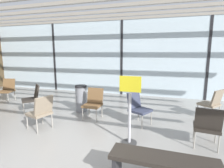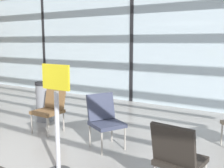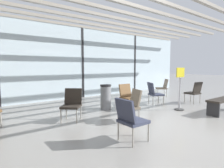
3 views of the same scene
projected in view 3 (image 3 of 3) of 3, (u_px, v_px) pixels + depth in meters
The scene contains 16 objects.
ground_plane at pixel (179, 122), 4.90m from camera, with size 60.00×60.00×0.00m, color gray.
glass_curtain_wall at pixel (82, 63), 8.83m from camera, with size 14.00×0.08×3.29m, color silver.
window_mullion_1 at pixel (82, 63), 8.83m from camera, with size 0.10×0.12×3.29m, color black.
window_mullion_2 at pixel (134, 64), 10.97m from camera, with size 0.10×0.12×3.29m, color black.
ceiling_slats at pixel (130, 10), 6.08m from camera, with size 13.72×6.72×0.10m.
parked_airplane at pixel (45, 60), 12.85m from camera, with size 11.77×3.94×3.94m.
lounge_chair_0 at pixel (194, 91), 7.40m from camera, with size 0.53×0.57×0.87m.
lounge_chair_1 at pixel (131, 103), 4.93m from camera, with size 0.65×0.62×0.87m.
lounge_chair_2 at pixel (130, 117), 3.57m from camera, with size 0.53×0.48×0.87m.
lounge_chair_3 at pixel (72, 102), 5.06m from camera, with size 0.71×0.71×0.87m.
lounge_chair_4 at pixel (127, 95), 6.39m from camera, with size 0.49×0.54×0.87m.
lounge_chair_6 at pixel (163, 86), 9.17m from camera, with size 0.71×0.70×0.87m.
lounge_chair_7 at pixel (154, 92), 7.12m from camera, with size 0.69×0.67×0.87m.
waiting_bench at pixel (223, 102), 5.85m from camera, with size 1.51×0.42×0.47m.
trash_bin at pixel (106, 97), 6.35m from camera, with size 0.38×0.38×0.86m.
info_sign at pixel (180, 90), 6.24m from camera, with size 0.44×0.32×1.44m.
Camera 3 is at (-4.35, -2.68, 1.47)m, focal length 29.58 mm.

